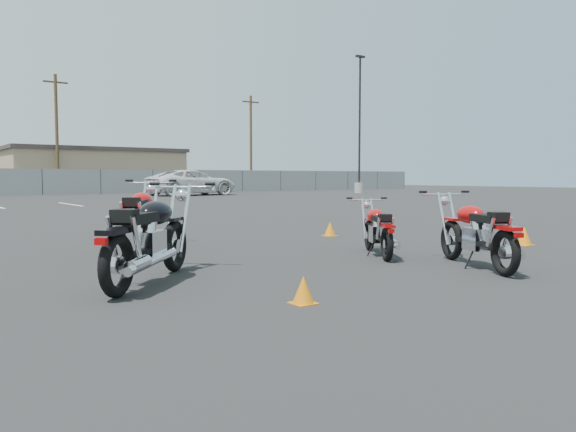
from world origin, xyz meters
TOP-DOWN VIEW (x-y plane):
  - ground at (0.00, 0.00)m, footprint 120.00×120.00m
  - motorcycle_front_red at (-1.27, 2.80)m, footprint 1.69×2.29m
  - motorcycle_second_black at (-2.25, -0.06)m, footprint 2.00×2.00m
  - motorcycle_third_red at (1.56, 0.06)m, footprint 1.27×1.71m
  - motorcycle_rear_red at (1.83, -1.57)m, footprint 1.29×2.04m
  - training_cone_near at (2.83, 2.76)m, footprint 0.26×0.26m
  - training_cone_far at (4.67, -0.53)m, footprint 0.29×0.29m
  - training_cone_extra at (-1.44, -1.94)m, footprint 0.23×0.23m
  - light_pole_east at (24.85, 25.65)m, footprint 0.80×0.70m
  - tan_building_east at (10.00, 44.00)m, footprint 14.40×9.40m
  - utility_pole_c at (6.00, 39.00)m, footprint 1.80×0.24m
  - utility_pole_d at (24.00, 40.00)m, footprint 1.80×0.24m
  - white_van at (12.01, 28.26)m, footprint 3.42×7.31m

SIDE VIEW (x-z plane):
  - ground at x=0.00m, z-range 0.00..0.00m
  - training_cone_extra at x=-1.44m, z-range 0.00..0.27m
  - training_cone_near at x=2.83m, z-range 0.00..0.31m
  - training_cone_far at x=4.67m, z-range 0.00..0.34m
  - motorcycle_third_red at x=1.56m, z-range -0.04..0.85m
  - motorcycle_rear_red at x=1.83m, z-range -0.05..0.98m
  - motorcycle_second_black at x=-2.25m, z-range -0.05..1.11m
  - motorcycle_front_red at x=-1.27m, z-range -0.05..1.14m
  - white_van at x=12.01m, z-range 0.00..2.70m
  - tan_building_east at x=10.00m, z-range 0.01..3.71m
  - light_pole_east at x=24.85m, z-range -2.49..7.92m
  - utility_pole_c at x=6.00m, z-range 0.19..9.19m
  - utility_pole_d at x=24.00m, z-range 0.19..9.19m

